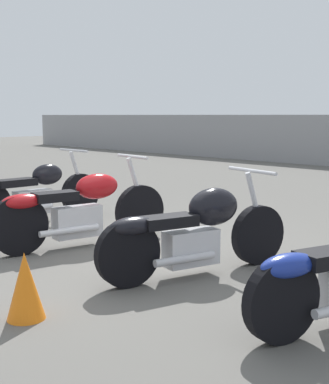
# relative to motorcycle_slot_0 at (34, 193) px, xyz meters

# --- Properties ---
(ground_plane) EXTENTS (60.00, 60.00, 0.00)m
(ground_plane) POSITION_rel_motorcycle_slot_0_xyz_m (2.42, -0.24, -0.41)
(ground_plane) COLOR #5B5954
(motorcycle_slot_0) EXTENTS (0.69, 2.07, 0.98)m
(motorcycle_slot_0) POSITION_rel_motorcycle_slot_0_xyz_m (0.00, 0.00, 0.00)
(motorcycle_slot_0) COLOR black
(motorcycle_slot_0) RESTS_ON ground_plane
(motorcycle_slot_1) EXTENTS (0.65, 2.15, 1.01)m
(motorcycle_slot_1) POSITION_rel_motorcycle_slot_0_xyz_m (1.63, -0.34, 0.01)
(motorcycle_slot_1) COLOR black
(motorcycle_slot_1) RESTS_ON ground_plane
(motorcycle_slot_2) EXTENTS (0.77, 2.01, 0.96)m
(motorcycle_slot_2) POSITION_rel_motorcycle_slot_0_xyz_m (3.29, -0.18, 0.01)
(motorcycle_slot_2) COLOR black
(motorcycle_slot_2) RESTS_ON ground_plane
(traffic_cone_far) EXTENTS (0.28, 0.28, 0.50)m
(traffic_cone_far) POSITION_rel_motorcycle_slot_0_xyz_m (3.20, -1.87, -0.16)
(traffic_cone_far) COLOR orange
(traffic_cone_far) RESTS_ON ground_plane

